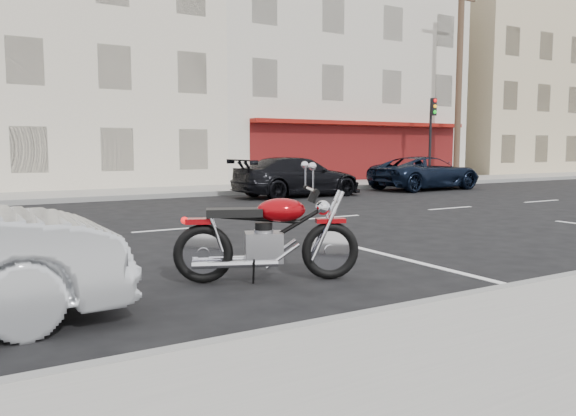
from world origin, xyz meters
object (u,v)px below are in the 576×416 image
(fire_hydrant, at_px, (404,173))
(car_far, at_px, (298,177))
(motorcycle, at_px, (333,238))
(suv_far, at_px, (426,173))
(utility_pole, at_px, (459,84))
(traffic_light, at_px, (431,129))

(fire_hydrant, bearing_deg, car_far, -157.65)
(motorcycle, distance_m, car_far, 12.16)
(fire_hydrant, relative_size, car_far, 0.16)
(fire_hydrant, relative_size, motorcycle, 0.33)
(suv_far, xyz_separation_m, car_far, (-6.09, -0.15, 0.01))
(car_far, bearing_deg, suv_far, -90.64)
(utility_pole, relative_size, car_far, 1.94)
(traffic_light, bearing_deg, utility_pole, 7.61)
(fire_hydrant, distance_m, car_far, 8.29)
(utility_pole, height_order, motorcycle, utility_pole)
(suv_far, height_order, car_far, car_far)
(motorcycle, bearing_deg, fire_hydrant, 68.01)
(traffic_light, distance_m, motorcycle, 20.44)
(traffic_light, bearing_deg, motorcycle, -138.16)
(motorcycle, height_order, car_far, car_far)
(traffic_light, relative_size, car_far, 0.82)
(traffic_light, distance_m, car_far, 9.82)
(fire_hydrant, bearing_deg, motorcycle, -134.83)
(utility_pole, height_order, fire_hydrant, utility_pole)
(suv_far, relative_size, car_far, 1.02)
(utility_pole, height_order, suv_far, utility_pole)
(traffic_light, bearing_deg, car_far, -161.96)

